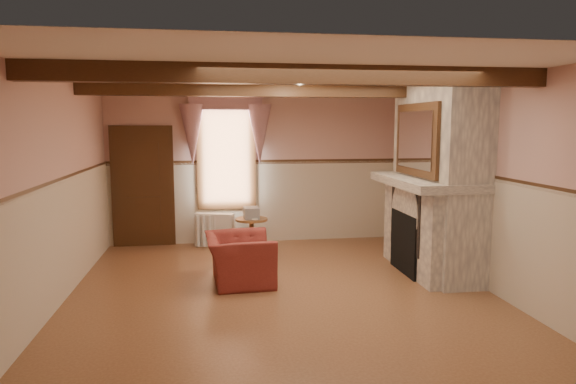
{
  "coord_description": "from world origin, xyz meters",
  "views": [
    {
      "loc": [
        -0.88,
        -6.49,
        2.19
      ],
      "look_at": [
        0.22,
        0.8,
        1.22
      ],
      "focal_mm": 32.0,
      "sensor_mm": 36.0,
      "label": 1
    }
  ],
  "objects": [
    {
      "name": "wall_right",
      "position": [
        2.75,
        0.0,
        1.4
      ],
      "size": [
        0.02,
        6.0,
        2.8
      ],
      "primitive_type": "cube",
      "color": "tan",
      "rests_on": "floor"
    },
    {
      "name": "wall_back",
      "position": [
        0.0,
        3.0,
        1.4
      ],
      "size": [
        5.5,
        0.02,
        2.8
      ],
      "primitive_type": "cube",
      "color": "tan",
      "rests_on": "floor"
    },
    {
      "name": "firebox",
      "position": [
        2.0,
        0.6,
        0.45
      ],
      "size": [
        0.2,
        0.95,
        0.9
      ],
      "primitive_type": "cube",
      "color": "black",
      "rests_on": "floor"
    },
    {
      "name": "door",
      "position": [
        -2.1,
        2.94,
        1.05
      ],
      "size": [
        1.1,
        0.1,
        2.1
      ],
      "primitive_type": "cube",
      "color": "black",
      "rests_on": "floor"
    },
    {
      "name": "radiator",
      "position": [
        -0.84,
        2.7,
        0.3
      ],
      "size": [
        0.72,
        0.38,
        0.6
      ],
      "primitive_type": "cube",
      "rotation": [
        0.0,
        0.0,
        -0.3
      ],
      "color": "silver",
      "rests_on": "floor"
    },
    {
      "name": "ceiling_beam_front",
      "position": [
        0.0,
        -1.2,
        2.7
      ],
      "size": [
        5.5,
        0.18,
        0.2
      ],
      "primitive_type": "cube",
      "color": "black",
      "rests_on": "ceiling"
    },
    {
      "name": "oil_lamp",
      "position": [
        2.24,
        1.06,
        1.56
      ],
      "size": [
        0.11,
        0.11,
        0.28
      ],
      "primitive_type": "cylinder",
      "color": "gold",
      "rests_on": "mantel"
    },
    {
      "name": "mantel",
      "position": [
        2.24,
        0.6,
        1.36
      ],
      "size": [
        1.05,
        2.05,
        0.12
      ],
      "primitive_type": "cube",
      "color": "gray",
      "rests_on": "fireplace"
    },
    {
      "name": "wall_left",
      "position": [
        -2.75,
        0.0,
        1.4
      ],
      "size": [
        0.02,
        6.0,
        2.8
      ],
      "primitive_type": "cube",
      "color": "tan",
      "rests_on": "floor"
    },
    {
      "name": "floor",
      "position": [
        0.0,
        0.0,
        0.0
      ],
      "size": [
        5.5,
        6.0,
        0.01
      ],
      "primitive_type": "cube",
      "color": "brown",
      "rests_on": "ground"
    },
    {
      "name": "mantel_clock",
      "position": [
        2.24,
        1.4,
        1.52
      ],
      "size": [
        0.14,
        0.24,
        0.2
      ],
      "primitive_type": "cube",
      "color": "black",
      "rests_on": "mantel"
    },
    {
      "name": "wall_front",
      "position": [
        0.0,
        -3.0,
        1.4
      ],
      "size": [
        5.5,
        0.02,
        2.8
      ],
      "primitive_type": "cube",
      "color": "tan",
      "rests_on": "floor"
    },
    {
      "name": "jar_yellow",
      "position": [
        2.24,
        0.1,
        1.48
      ],
      "size": [
        0.06,
        0.06,
        0.12
      ],
      "primitive_type": "cylinder",
      "color": "gold",
      "rests_on": "mantel"
    },
    {
      "name": "side_table",
      "position": [
        -0.19,
        2.4,
        0.28
      ],
      "size": [
        0.74,
        0.74,
        0.55
      ],
      "primitive_type": "cylinder",
      "rotation": [
        0.0,
        0.0,
        -0.39
      ],
      "color": "brown",
      "rests_on": "floor"
    },
    {
      "name": "ceiling",
      "position": [
        0.0,
        0.0,
        2.8
      ],
      "size": [
        5.5,
        6.0,
        0.01
      ],
      "primitive_type": "cube",
      "color": "silver",
      "rests_on": "wall_back"
    },
    {
      "name": "armchair",
      "position": [
        -0.52,
        0.46,
        0.34
      ],
      "size": [
        0.96,
        1.08,
        0.67
      ],
      "primitive_type": "imported",
      "rotation": [
        0.0,
        0.0,
        1.63
      ],
      "color": "maroon",
      "rests_on": "floor"
    },
    {
      "name": "ceiling_beam_back",
      "position": [
        0.0,
        1.2,
        2.7
      ],
      "size": [
        5.5,
        0.18,
        0.2
      ],
      "primitive_type": "cube",
      "color": "black",
      "rests_on": "ceiling"
    },
    {
      "name": "book_stack",
      "position": [
        -0.2,
        2.38,
        0.65
      ],
      "size": [
        0.28,
        0.33,
        0.2
      ],
      "primitive_type": "cube",
      "rotation": [
        0.0,
        0.0,
        0.05
      ],
      "color": "#B7AD8C",
      "rests_on": "side_table"
    },
    {
      "name": "wainscot",
      "position": [
        0.0,
        0.0,
        0.75
      ],
      "size": [
        5.5,
        6.0,
        1.5
      ],
      "primitive_type": null,
      "color": "#C0AF9A",
      "rests_on": "floor"
    },
    {
      "name": "overmantel_mirror",
      "position": [
        2.06,
        0.6,
        1.97
      ],
      "size": [
        0.06,
        1.44,
        1.04
      ],
      "primitive_type": "cube",
      "color": "silver",
      "rests_on": "fireplace"
    },
    {
      "name": "fireplace",
      "position": [
        2.42,
        0.6,
        1.4
      ],
      "size": [
        0.85,
        2.0,
        2.8
      ],
      "primitive_type": "cube",
      "color": "gray",
      "rests_on": "floor"
    },
    {
      "name": "bowl",
      "position": [
        2.24,
        0.4,
        1.46
      ],
      "size": [
        0.36,
        0.36,
        0.09
      ],
      "primitive_type": "imported",
      "color": "brown",
      "rests_on": "mantel"
    },
    {
      "name": "window",
      "position": [
        -0.6,
        2.97,
        1.65
      ],
      "size": [
        1.06,
        0.08,
        2.02
      ],
      "primitive_type": "cube",
      "color": "white",
      "rests_on": "wall_back"
    },
    {
      "name": "chair_rail",
      "position": [
        0.0,
        0.0,
        1.5
      ],
      "size": [
        5.5,
        6.0,
        0.08
      ],
      "primitive_type": null,
      "color": "black",
      "rests_on": "wainscot"
    },
    {
      "name": "window_drapes",
      "position": [
        -0.6,
        2.88,
        2.25
      ],
      "size": [
        1.3,
        0.14,
        1.4
      ],
      "primitive_type": "cube",
      "color": "gray",
      "rests_on": "wall_back"
    },
    {
      "name": "candle_red",
      "position": [
        2.24,
        -0.04,
        1.5
      ],
      "size": [
        0.06,
        0.06,
        0.16
      ],
      "primitive_type": "cylinder",
      "color": "#A52014",
      "rests_on": "mantel"
    }
  ]
}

